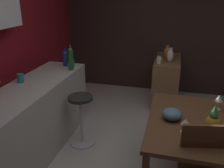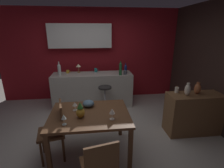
% 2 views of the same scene
% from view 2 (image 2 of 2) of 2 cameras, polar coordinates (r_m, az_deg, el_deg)
% --- Properties ---
extents(ground_plane, '(9.00, 9.00, 0.00)m').
position_cam_2_polar(ground_plane, '(3.50, -5.95, -17.05)').
color(ground_plane, '#B7B2A8').
extents(wall_kitchen_back, '(5.20, 0.33, 2.60)m').
position_cam_2_polar(wall_kitchen_back, '(4.98, -7.64, 11.00)').
color(wall_kitchen_back, maroon).
rests_on(wall_kitchen_back, ground_plane).
extents(wall_side_right, '(0.10, 4.40, 2.60)m').
position_cam_2_polar(wall_side_right, '(4.12, 31.62, 5.50)').
color(wall_side_right, '#33231E').
rests_on(wall_side_right, ground_plane).
extents(dining_table, '(1.25, 0.97, 0.74)m').
position_cam_2_polar(dining_table, '(2.76, -7.57, -11.41)').
color(dining_table, '#56351E').
rests_on(dining_table, ground_plane).
extents(kitchen_counter, '(2.10, 0.60, 0.90)m').
position_cam_2_polar(kitchen_counter, '(4.59, -6.57, -1.92)').
color(kitchen_counter, '#B2ADA3').
rests_on(kitchen_counter, ground_plane).
extents(sideboard_cabinet, '(1.10, 0.44, 0.82)m').
position_cam_2_polar(sideboard_cabinet, '(3.77, 26.24, -8.97)').
color(sideboard_cabinet, brown).
rests_on(sideboard_cabinet, ground_plane).
extents(chair_near_window, '(0.47, 0.47, 0.95)m').
position_cam_2_polar(chair_near_window, '(2.86, -18.73, -14.33)').
color(chair_near_window, '#56351E').
rests_on(chair_near_window, ground_plane).
extents(chair_by_doorway, '(0.47, 0.47, 0.89)m').
position_cam_2_polar(chair_by_doorway, '(2.15, -4.23, -26.53)').
color(chair_by_doorway, '#56351E').
rests_on(chair_by_doorway, ground_plane).
extents(bar_stool, '(0.34, 0.34, 0.70)m').
position_cam_2_polar(bar_stool, '(4.15, -2.36, -5.20)').
color(bar_stool, '#262323').
rests_on(bar_stool, ground_plane).
extents(wine_glass_left, '(0.08, 0.08, 0.14)m').
position_cam_2_polar(wine_glass_left, '(2.81, -12.61, -6.83)').
color(wine_glass_left, silver).
rests_on(wine_glass_left, dining_table).
extents(wine_glass_right, '(0.08, 0.08, 0.17)m').
position_cam_2_polar(wine_glass_right, '(2.47, 0.03, -9.37)').
color(wine_glass_right, silver).
rests_on(wine_glass_right, dining_table).
extents(wine_glass_center, '(0.07, 0.07, 0.16)m').
position_cam_2_polar(wine_glass_center, '(2.44, -16.20, -10.83)').
color(wine_glass_center, silver).
rests_on(wine_glass_center, dining_table).
extents(pineapple_centerpiece, '(0.13, 0.13, 0.25)m').
position_cam_2_polar(pineapple_centerpiece, '(2.57, -10.75, -9.01)').
color(pineapple_centerpiece, gold).
rests_on(pineapple_centerpiece, dining_table).
extents(fruit_bowl, '(0.20, 0.20, 0.11)m').
position_cam_2_polar(fruit_bowl, '(2.92, -8.07, -6.60)').
color(fruit_bowl, slate).
rests_on(fruit_bowl, dining_table).
extents(wine_bottle_clear, '(0.08, 0.08, 0.35)m').
position_cam_2_polar(wine_bottle_clear, '(4.44, -17.57, 4.83)').
color(wine_bottle_clear, silver).
rests_on(wine_bottle_clear, kitchen_counter).
extents(wine_bottle_cobalt, '(0.07, 0.07, 0.27)m').
position_cam_2_polar(wine_bottle_cobalt, '(4.46, 4.68, 5.23)').
color(wine_bottle_cobalt, navy).
rests_on(wine_bottle_cobalt, kitchen_counter).
extents(wine_bottle_green, '(0.07, 0.07, 0.36)m').
position_cam_2_polar(wine_bottle_green, '(4.26, 2.93, 5.36)').
color(wine_bottle_green, '#1E592D').
rests_on(wine_bottle_green, kitchen_counter).
extents(cup_slate, '(0.11, 0.08, 0.10)m').
position_cam_2_polar(cup_slate, '(4.36, 4.54, 3.96)').
color(cup_slate, '#515660').
rests_on(cup_slate, kitchen_counter).
extents(cup_teal, '(0.11, 0.08, 0.11)m').
position_cam_2_polar(cup_teal, '(4.62, -5.57, 4.75)').
color(cup_teal, teal).
rests_on(cup_teal, kitchen_counter).
extents(cup_mustard, '(0.11, 0.07, 0.08)m').
position_cam_2_polar(cup_mustard, '(4.63, -14.91, 4.10)').
color(cup_mustard, gold).
rests_on(cup_mustard, kitchen_counter).
extents(counter_lamp, '(0.13, 0.13, 0.24)m').
position_cam_2_polar(counter_lamp, '(4.60, -11.38, 6.03)').
color(counter_lamp, '#A58447').
rests_on(counter_lamp, kitchen_counter).
extents(pillar_candle_tall, '(0.07, 0.07, 0.14)m').
position_cam_2_polar(pillar_candle_tall, '(3.53, 21.24, -1.88)').
color(pillar_candle_tall, white).
rests_on(pillar_candle_tall, sideboard_cabinet).
extents(vase_copper, '(0.12, 0.12, 0.23)m').
position_cam_2_polar(vase_copper, '(3.60, 27.18, -1.38)').
color(vase_copper, '#B26038').
rests_on(vase_copper, sideboard_cabinet).
extents(vase_ceramic_ivory, '(0.11, 0.11, 0.25)m').
position_cam_2_polar(vase_ceramic_ivory, '(3.43, 24.42, -1.78)').
color(vase_ceramic_ivory, beige).
rests_on(vase_ceramic_ivory, sideboard_cabinet).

